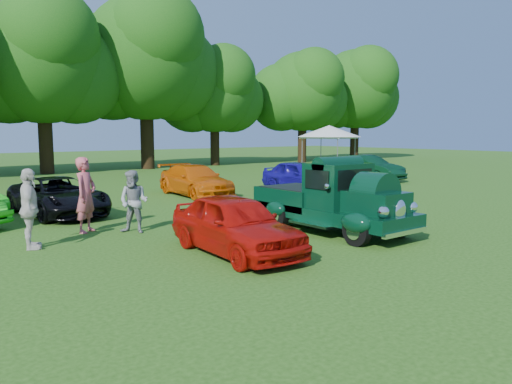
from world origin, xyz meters
TOP-DOWN VIEW (x-y plane):
  - ground at (0.00, 0.00)m, footprint 120.00×120.00m
  - hero_pickup at (0.93, 0.70)m, footprint 2.15×4.62m
  - red_convertible at (-2.48, 0.30)m, footprint 1.80×3.87m
  - back_car_black at (-3.88, 7.77)m, footprint 2.28×4.44m
  - back_car_orange at (2.10, 9.36)m, footprint 2.03×4.41m
  - back_car_blue at (6.31, 7.48)m, footprint 1.74×4.08m
  - back_car_green at (12.65, 9.02)m, footprint 1.49×4.13m
  - spectator_pink at (-4.14, 4.59)m, footprint 0.85×0.81m
  - spectator_grey at (-3.21, 3.73)m, footprint 0.97×1.00m
  - spectator_white at (-5.80, 3.47)m, footprint 0.69×1.14m
  - canopy_tent at (14.85, 13.93)m, footprint 4.97×4.97m

SIDE VIEW (x-z plane):
  - ground at x=0.00m, z-range 0.00..0.00m
  - back_car_black at x=-3.88m, z-range 0.00..1.20m
  - back_car_orange at x=2.10m, z-range 0.00..1.25m
  - red_convertible at x=-2.48m, z-range 0.00..1.28m
  - back_car_green at x=12.65m, z-range 0.00..1.36m
  - back_car_blue at x=6.31m, z-range 0.00..1.37m
  - hero_pickup at x=0.93m, z-range -0.12..1.68m
  - spectator_grey at x=-3.21m, z-range 0.00..1.62m
  - spectator_white at x=-5.80m, z-range 0.00..1.81m
  - spectator_pink at x=-4.14m, z-range 0.00..1.96m
  - canopy_tent at x=14.85m, z-range 1.12..4.14m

